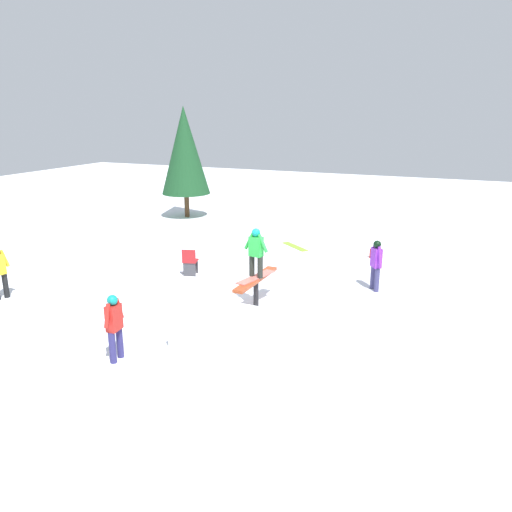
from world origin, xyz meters
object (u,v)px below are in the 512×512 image
bystander_purple (376,263)px  pine_tree_near (185,151)px  bystander_red (114,324)px  backpack_on_snow (374,254)px  loose_snowboard_lime (295,247)px  main_rider_on_rail (256,254)px  rail_feature (256,283)px  folding_chair (190,263)px

bystander_purple → pine_tree_near: pine_tree_near is taller
bystander_purple → bystander_red: (-6.49, 4.26, -0.02)m
bystander_purple → backpack_on_snow: 3.41m
bystander_red → loose_snowboard_lime: size_ratio=1.00×
main_rider_on_rail → backpack_on_snow: (5.93, -2.09, -1.34)m
rail_feature → loose_snowboard_lime: (6.33, 1.04, -0.70)m
rail_feature → loose_snowboard_lime: bearing=11.6°
loose_snowboard_lime → pine_tree_near: bearing=-167.2°
pine_tree_near → bystander_red: bearing=-155.2°
bystander_red → backpack_on_snow: bearing=155.3°
folding_chair → backpack_on_snow: 6.63m
loose_snowboard_lime → backpack_on_snow: backpack_on_snow is taller
main_rider_on_rail → pine_tree_near: (9.68, 7.85, 1.74)m
rail_feature → bystander_purple: (2.64, -2.68, 0.14)m
bystander_purple → main_rider_on_rail: bearing=100.1°
main_rider_on_rail → pine_tree_near: pine_tree_near is taller
backpack_on_snow → rail_feature: bearing=121.7°
bystander_red → folding_chair: 5.78m
main_rider_on_rail → bystander_purple: size_ratio=0.95×
rail_feature → backpack_on_snow: bearing=-17.2°
backpack_on_snow → bystander_purple: bearing=151.3°
main_rider_on_rail → bystander_red: size_ratio=0.98×
bystander_purple → pine_tree_near: bearing=21.7°
main_rider_on_rail → backpack_on_snow: bearing=-6.4°
bystander_purple → loose_snowboard_lime: size_ratio=1.02×
bystander_purple → folding_chair: 5.80m
bystander_red → pine_tree_near: 15.10m
main_rider_on_rail → bystander_red: (-3.85, 1.58, -0.69)m
rail_feature → bystander_red: (-3.85, 1.58, 0.11)m
backpack_on_snow → loose_snowboard_lime: bearing=43.9°
folding_chair → pine_tree_near: (7.94, 4.81, 2.84)m
main_rider_on_rail → loose_snowboard_lime: (6.33, 1.04, -1.50)m
rail_feature → folding_chair: folding_chair is taller
loose_snowboard_lime → folding_chair: (-4.60, 1.99, 0.40)m
bystander_red → folding_chair: size_ratio=1.67×
bystander_red → backpack_on_snow: 10.47m
bystander_red → pine_tree_near: size_ratio=0.27×
bystander_red → rail_feature: bearing=153.6°
bystander_purple → pine_tree_near: 12.89m
folding_chair → bystander_red: bearing=88.4°
bystander_purple → pine_tree_near: size_ratio=0.28×
main_rider_on_rail → folding_chair: bearing=73.3°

